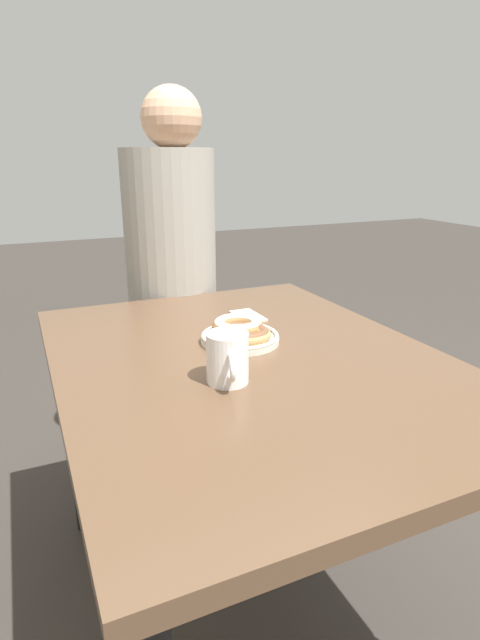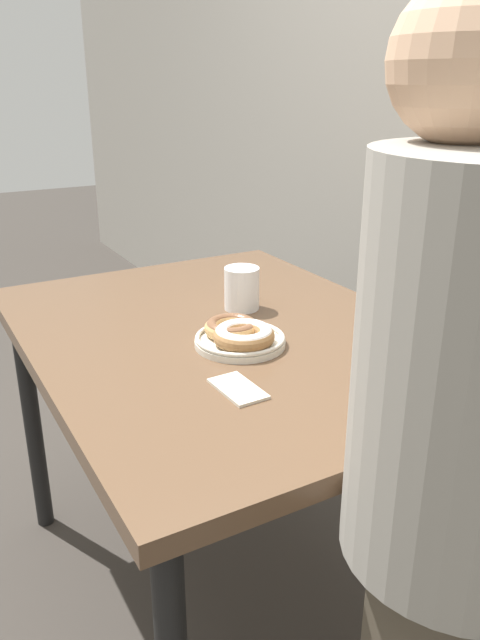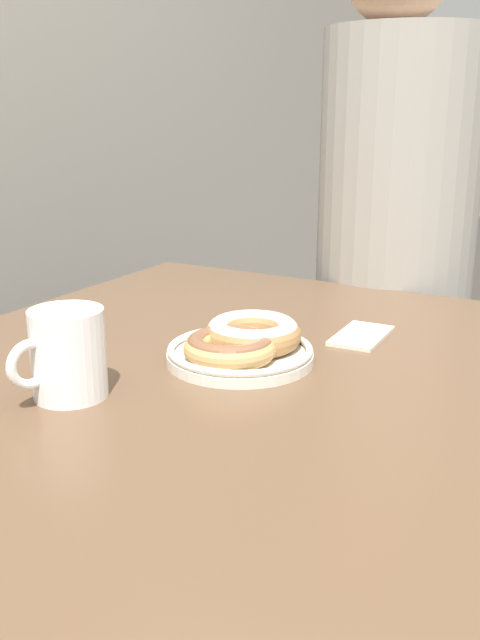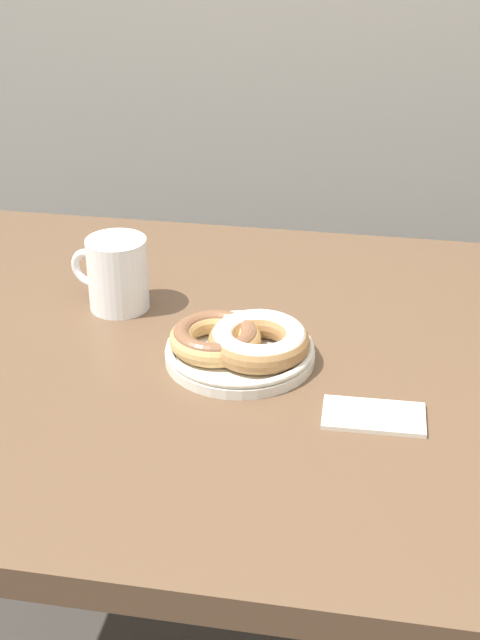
{
  "view_description": "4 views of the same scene",
  "coord_description": "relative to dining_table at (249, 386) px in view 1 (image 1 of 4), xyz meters",
  "views": [
    {
      "loc": [
        -0.99,
        0.67,
        1.23
      ],
      "look_at": [
        0.1,
        0.18,
        0.84
      ],
      "focal_mm": 28.0,
      "sensor_mm": 36.0,
      "label": 1
    },
    {
      "loc": [
        1.2,
        -0.44,
        1.33
      ],
      "look_at": [
        0.1,
        0.18,
        0.84
      ],
      "focal_mm": 35.0,
      "sensor_mm": 36.0,
      "label": 2
    },
    {
      "loc": [
        -0.7,
        -0.26,
        1.11
      ],
      "look_at": [
        0.1,
        0.18,
        0.84
      ],
      "focal_mm": 40.0,
      "sensor_mm": 36.0,
      "label": 3
    },
    {
      "loc": [
        0.28,
        -0.83,
        1.39
      ],
      "look_at": [
        0.1,
        0.18,
        0.84
      ],
      "focal_mm": 50.0,
      "sensor_mm": 36.0,
      "label": 4
    }
  ],
  "objects": [
    {
      "name": "person_figure",
      "position": [
        0.76,
        -0.03,
        0.07
      ],
      "size": [
        0.39,
        0.32,
        1.44
      ],
      "color": "brown",
      "rests_on": "ground_plane"
    },
    {
      "name": "coffee_mug",
      "position": [
        -0.11,
        0.1,
        0.13
      ],
      "size": [
        0.12,
        0.09,
        0.11
      ],
      "color": "white",
      "rests_on": "dining_table"
    },
    {
      "name": "napkin",
      "position": [
        0.28,
        -0.13,
        0.08
      ],
      "size": [
        0.13,
        0.07,
        0.01
      ],
      "color": "beige",
      "rests_on": "dining_table"
    },
    {
      "name": "ground_plane",
      "position": [
        0.0,
        -0.2,
        -0.7
      ],
      "size": [
        14.0,
        14.0,
        0.0
      ],
      "primitive_type": "plane",
      "color": "#38332D"
    },
    {
      "name": "donut_plate",
      "position": [
        0.1,
        -0.02,
        0.11
      ],
      "size": [
        0.23,
        0.2,
        0.05
      ],
      "color": "silver",
      "rests_on": "dining_table"
    },
    {
      "name": "dining_table",
      "position": [
        0.0,
        0.0,
        0.0
      ],
      "size": [
        1.17,
        0.88,
        0.78
      ],
      "color": "brown",
      "rests_on": "ground_plane"
    }
  ]
}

